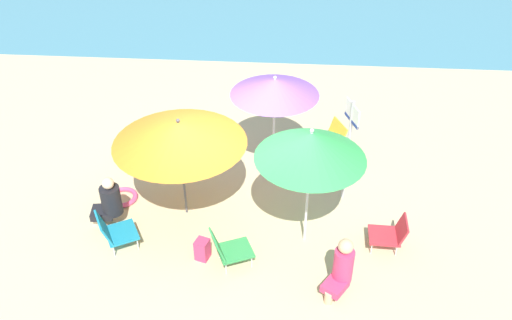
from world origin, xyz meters
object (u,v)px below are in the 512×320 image
(beach_chair_a, at_px, (391,233))
(umbrella_orange, at_px, (179,133))
(person_a, at_px, (341,268))
(person_b, at_px, (109,202))
(warning_sign, at_px, (349,137))
(umbrella_green, at_px, (311,145))
(beach_chair_b, at_px, (332,136))
(swim_ring, at_px, (122,197))
(beach_chair_c, at_px, (228,249))
(beach_bag, at_px, (202,249))
(beach_chair_d, at_px, (114,231))
(umbrella_purple, at_px, (275,87))

(beach_chair_a, bearing_deg, umbrella_orange, -8.00)
(person_a, distance_m, person_b, 3.91)
(person_a, bearing_deg, warning_sign, -150.65)
(umbrella_green, relative_size, person_b, 2.21)
(umbrella_green, relative_size, beach_chair_a, 3.69)
(beach_chair_b, bearing_deg, umbrella_green, 54.96)
(person_b, height_order, swim_ring, person_b)
(beach_chair_c, relative_size, warning_sign, 0.38)
(person_b, relative_size, beach_bag, 2.69)
(beach_chair_b, xyz_separation_m, person_b, (-3.75, -2.48, 0.14))
(beach_chair_b, height_order, beach_chair_c, beach_chair_c)
(beach_bag, bearing_deg, beach_chair_d, 174.27)
(warning_sign, xyz_separation_m, beach_bag, (-2.27, -1.68, -1.10))
(umbrella_green, distance_m, beach_chair_a, 2.06)
(beach_chair_b, distance_m, beach_chair_d, 4.64)
(umbrella_orange, xyz_separation_m, person_a, (2.54, -1.56, -1.17))
(umbrella_green, bearing_deg, beach_chair_a, -2.96)
(umbrella_green, distance_m, warning_sign, 1.45)
(warning_sign, height_order, swim_ring, warning_sign)
(umbrella_orange, xyz_separation_m, beach_bag, (0.45, -1.06, -1.46))
(umbrella_purple, distance_m, beach_chair_b, 1.96)
(beach_chair_b, distance_m, person_a, 3.65)
(umbrella_orange, height_order, beach_chair_a, umbrella_orange)
(umbrella_orange, bearing_deg, person_a, -31.50)
(umbrella_orange, relative_size, person_a, 2.22)
(umbrella_orange, distance_m, beach_chair_c, 1.95)
(person_a, relative_size, swim_ring, 1.75)
(beach_chair_b, height_order, beach_chair_d, beach_chair_d)
(beach_chair_c, height_order, beach_chair_d, beach_chair_d)
(beach_chair_d, bearing_deg, beach_chair_a, -25.10)
(umbrella_purple, height_order, beach_chair_c, umbrella_purple)
(beach_chair_d, bearing_deg, beach_bag, -35.02)
(beach_chair_b, distance_m, warning_sign, 1.74)
(umbrella_green, height_order, beach_chair_d, umbrella_green)
(person_a, height_order, warning_sign, warning_sign)
(umbrella_purple, height_order, umbrella_orange, umbrella_purple)
(beach_chair_b, xyz_separation_m, beach_bag, (-2.11, -3.14, -0.17))
(beach_chair_a, distance_m, person_a, 1.29)
(umbrella_purple, height_order, swim_ring, umbrella_purple)
(umbrella_green, distance_m, beach_bag, 2.36)
(beach_chair_d, bearing_deg, beach_chair_c, -36.94)
(person_a, bearing_deg, beach_chair_c, -69.35)
(umbrella_orange, relative_size, umbrella_green, 1.00)
(umbrella_green, bearing_deg, beach_chair_c, -151.52)
(warning_sign, bearing_deg, person_a, -113.65)
(umbrella_orange, xyz_separation_m, beach_chair_c, (0.86, -1.16, -1.31))
(swim_ring, bearing_deg, person_a, -25.86)
(warning_sign, bearing_deg, person_b, 175.49)
(beach_chair_d, bearing_deg, swim_ring, 72.20)
(person_b, height_order, beach_bag, person_b)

